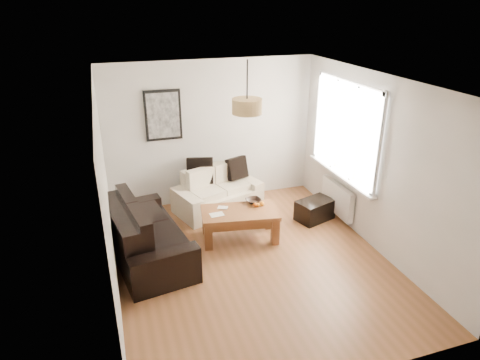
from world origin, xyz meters
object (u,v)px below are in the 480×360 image
object	(u,v)px
loveseat_cream	(218,190)
coffee_table	(240,224)
sofa_leather	(146,232)
ottoman	(315,210)

from	to	relation	value
loveseat_cream	coffee_table	size ratio (longest dim) A/B	1.26
sofa_leather	loveseat_cream	bearing A→B (deg)	-59.25
loveseat_cream	sofa_leather	xyz separation A→B (m)	(-1.39, -1.17, 0.05)
coffee_table	ottoman	world-z (taller)	coffee_table
coffee_table	ottoman	size ratio (longest dim) A/B	1.91
loveseat_cream	ottoman	world-z (taller)	loveseat_cream
loveseat_cream	sofa_leather	world-z (taller)	sofa_leather
loveseat_cream	ottoman	bearing A→B (deg)	-48.84
loveseat_cream	sofa_leather	size ratio (longest dim) A/B	0.77
sofa_leather	coffee_table	bearing A→B (deg)	-96.07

